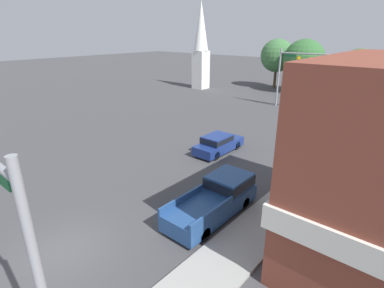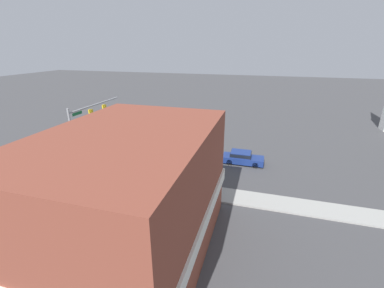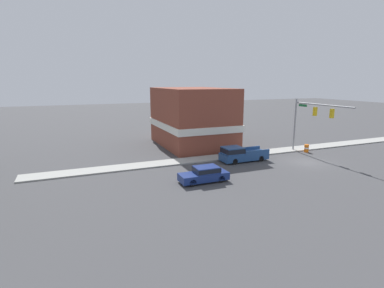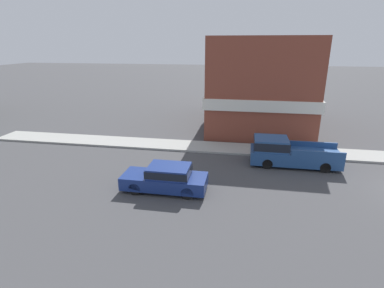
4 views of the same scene
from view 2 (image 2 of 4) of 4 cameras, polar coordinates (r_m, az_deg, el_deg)
The scene contains 7 objects.
ground_plane at distance 32.44m, azimuth -14.21°, elevation -2.53°, with size 200.00×200.00×0.00m, color #424244.
sidewalk_curb at distance 28.14m, azimuth -19.94°, elevation -6.77°, with size 2.40×60.00×0.14m.
near_signal_assembly at distance 30.27m, azimuth -21.96°, elevation 5.10°, with size 8.90×0.49×6.92m.
car_lead at distance 29.66m, azimuth 11.09°, elevation -2.94°, with size 1.78×4.57×1.44m.
pickup_truck_parked at distance 26.57m, azimuth -4.84°, elevation -5.19°, with size 2.03×5.64×1.79m.
construction_barrel at distance 31.30m, azimuth -23.51°, elevation -3.54°, with size 0.59×0.59×1.01m.
corner_brick_building at distance 16.10m, azimuth -13.34°, elevation -11.77°, with size 13.26×9.18×8.19m.
Camera 2 is at (25.53, 15.61, 12.51)m, focal length 24.00 mm.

